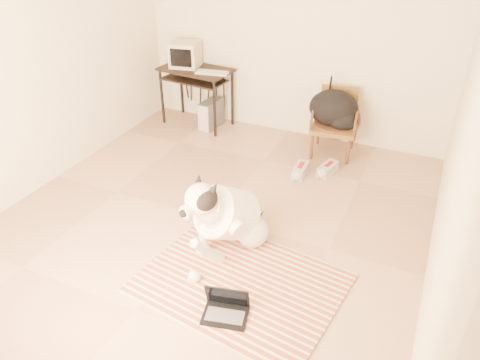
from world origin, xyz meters
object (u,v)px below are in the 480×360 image
Objects in this scene: computer_desk at (196,77)px; pc_tower at (211,114)px; dog at (227,216)px; crt_monitor at (185,54)px; rattan_chair at (335,122)px; laptop at (226,308)px; backpack at (335,110)px.

pc_tower is at bearing -4.77° from computer_desk.
dog is 2.80× the size of crt_monitor.
rattan_chair is at bearing -1.46° from computer_desk.
dog reaches higher than laptop.
computer_desk is at bearing 177.80° from backpack.
rattan_chair is at bearing -2.53° from crt_monitor.
laptop is 3.44m from pc_tower.
crt_monitor is 0.53× the size of rattan_chair.
pc_tower reaches higher than laptop.
dog is 2.26m from rattan_chair.
pc_tower is (-1.68, 3.00, 0.11)m from laptop.
laptop is 0.38× the size of computer_desk.
crt_monitor is (-0.16, 0.04, 0.27)m from computer_desk.
rattan_chair is at bearing 67.16° from backpack.
computer_desk is at bearing 122.28° from laptop.
dog is 2.79m from computer_desk.
crt_monitor reaches higher than dog.
backpack is at bearing 89.51° from laptop.
laptop is 2.99m from rattan_chair.
laptop is 3.62m from computer_desk.
computer_desk is (-1.56, 2.28, 0.34)m from dog.
laptop is 0.48× the size of rattan_chair.
pc_tower is at bearing 119.25° from laptop.
backpack reaches higher than computer_desk.
crt_monitor is at bearing 165.18° from computer_desk.
dog is at bearing -99.45° from backpack.
rattan_chair reaches higher than computer_desk.
dog is at bearing 114.93° from laptop.
computer_desk is 0.32m from crt_monitor.
pc_tower is at bearing 120.59° from dog.
backpack is at bearing -2.20° from computer_desk.
computer_desk is 1.62× the size of backpack.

